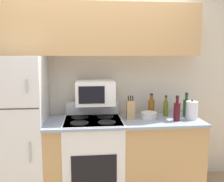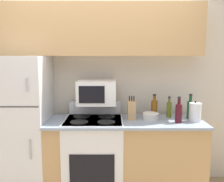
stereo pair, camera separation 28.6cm
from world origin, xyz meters
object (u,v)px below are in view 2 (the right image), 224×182
at_px(microwave, 96,92).
at_px(bottle_whiskey, 154,108).
at_px(bottle_olive_oil, 169,109).
at_px(stove, 93,155).
at_px(bottle_wine_green, 190,109).
at_px(refrigerator, 21,126).
at_px(kettle, 195,112).
at_px(bowl, 150,116).
at_px(bottle_wine_red, 178,112).
at_px(knife_block, 131,110).

relative_size(microwave, bottle_whiskey, 1.63).
bearing_deg(bottle_olive_oil, stove, -171.24).
bearing_deg(bottle_olive_oil, microwave, -177.80).
height_order(stove, bottle_wine_green, bottle_wine_green).
height_order(refrigerator, kettle, refrigerator).
height_order(bowl, bottle_wine_green, bottle_wine_green).
distance_m(bottle_wine_red, kettle, 0.21).
xyz_separation_m(bottle_whiskey, kettle, (0.43, -0.24, -0.00)).
height_order(bottle_whiskey, bottle_wine_green, bottle_wine_green).
bearing_deg(refrigerator, microwave, 4.48).
bearing_deg(bowl, refrigerator, 179.60).
xyz_separation_m(knife_block, bottle_olive_oil, (0.47, 0.10, -0.01)).
bearing_deg(bottle_whiskey, microwave, -173.53).
bearing_deg(microwave, knife_block, -9.41).
bearing_deg(stove, microwave, 72.89).
distance_m(knife_block, bottle_wine_green, 0.71).
distance_m(refrigerator, bowl, 1.55).
bearing_deg(bottle_wine_green, kettle, -83.18).
bearing_deg(kettle, knife_block, 172.77).
xyz_separation_m(knife_block, kettle, (0.72, -0.09, -0.01)).
relative_size(stove, bowl, 5.52).
bearing_deg(kettle, refrigerator, 177.48).
bearing_deg(kettle, microwave, 171.97).
distance_m(bottle_wine_red, bottle_wine_green, 0.27).
bearing_deg(bottle_wine_green, bottle_olive_oil, 165.42).
bearing_deg(knife_block, bottle_olive_oil, 12.39).
bearing_deg(stove, bottle_wine_red, -6.49).
height_order(bottle_wine_red, bottle_olive_oil, bottle_wine_red).
distance_m(bottle_olive_oil, bottle_wine_green, 0.25).
height_order(microwave, bowl, microwave).
height_order(microwave, bottle_wine_green, microwave).
bearing_deg(bottle_wine_red, bottle_olive_oil, 101.52).
relative_size(bottle_wine_red, bottle_whiskey, 1.07).
distance_m(bowl, bottle_wine_green, 0.49).
bearing_deg(bottle_olive_oil, bottle_wine_red, -78.48).
bearing_deg(knife_block, microwave, 170.59).
height_order(bowl, bottle_whiskey, bottle_whiskey).
xyz_separation_m(bottle_olive_oil, kettle, (0.26, -0.20, 0.01)).
xyz_separation_m(stove, kettle, (1.17, -0.05, 0.54)).
xyz_separation_m(knife_block, bowl, (0.23, -0.01, -0.07)).
bearing_deg(bottle_wine_red, bowl, 155.12).
xyz_separation_m(stove, knife_block, (0.45, 0.04, 0.55)).
bearing_deg(bowl, kettle, -9.05).
bearing_deg(bottle_olive_oil, refrigerator, -176.65).
bearing_deg(bottle_whiskey, bottle_olive_oil, -15.07).
height_order(refrigerator, bottle_whiskey, refrigerator).
xyz_separation_m(bottle_olive_oil, bottle_whiskey, (-0.17, 0.05, 0.01)).
relative_size(refrigerator, kettle, 6.89).
bearing_deg(bottle_whiskey, kettle, -29.40).
relative_size(refrigerator, microwave, 3.61).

